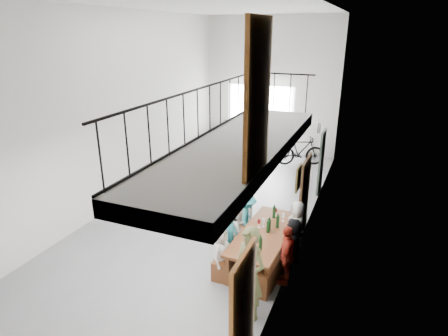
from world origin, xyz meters
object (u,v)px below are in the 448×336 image
at_px(bench_inner, 233,250).
at_px(host_standing, 249,274).
at_px(tasting_table, 265,236).
at_px(side_bench, 168,170).
at_px(oak_barrel, 214,143).
at_px(serving_counter, 245,139).
at_px(bicycle_near, 268,146).

relative_size(bench_inner, host_standing, 1.07).
height_order(tasting_table, host_standing, host_standing).
distance_m(side_bench, oak_barrel, 3.06).
xyz_separation_m(side_bench, serving_counter, (1.55, 3.81, 0.29)).
height_order(host_standing, bicycle_near, host_standing).
bearing_deg(oak_barrel, host_standing, -62.53).
xyz_separation_m(bench_inner, oak_barrel, (-3.56, 6.97, 0.25)).
bearing_deg(bench_inner, side_bench, 134.10).
xyz_separation_m(tasting_table, bench_inner, (-0.70, -0.08, -0.49)).
distance_m(bench_inner, host_standing, 1.95).
bearing_deg(host_standing, bench_inner, 141.24).
distance_m(oak_barrel, bicycle_near, 2.30).
height_order(oak_barrel, host_standing, host_standing).
distance_m(serving_counter, host_standing, 9.95).
distance_m(serving_counter, bicycle_near, 1.24).
bearing_deg(bicycle_near, tasting_table, -176.86).
distance_m(tasting_table, host_standing, 1.70).
distance_m(oak_barrel, host_standing, 9.66).
distance_m(tasting_table, side_bench, 6.11).
height_order(bench_inner, bicycle_near, bicycle_near).
xyz_separation_m(oak_barrel, host_standing, (4.45, -8.56, 0.43)).
relative_size(tasting_table, serving_counter, 1.23).
height_order(side_bench, oak_barrel, oak_barrel).
bearing_deg(oak_barrel, serving_counter, 35.98).
bearing_deg(side_bench, tasting_table, -39.49).
bearing_deg(tasting_table, side_bench, 143.52).
bearing_deg(tasting_table, serving_counter, 115.30).
relative_size(side_bench, host_standing, 0.95).
distance_m(side_bench, host_standing, 7.43).
bearing_deg(host_standing, tasting_table, 118.72).
distance_m(side_bench, bicycle_near, 4.35).
relative_size(tasting_table, oak_barrel, 2.61).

